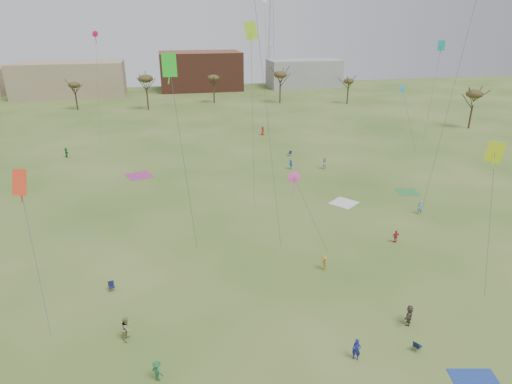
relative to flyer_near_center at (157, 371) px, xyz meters
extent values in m
plane|color=#385B1C|center=(10.69, 6.19, -0.74)|extent=(260.00, 260.00, 0.00)
imported|color=#206134|center=(0.00, 0.00, 0.00)|extent=(1.07, 1.07, 1.49)
imported|color=navy|center=(13.68, -1.06, 0.10)|extent=(0.73, 0.68, 1.68)
imported|color=#C22140|center=(25.11, 14.18, -0.02)|extent=(0.85, 0.38, 1.44)
imported|color=#958E5F|center=(-2.15, 4.59, 0.23)|extent=(0.96, 1.10, 1.94)
imported|color=brown|center=(19.30, 1.60, 0.12)|extent=(1.44, 1.55, 1.73)
imported|color=#AE8020|center=(15.69, 10.68, -0.02)|extent=(0.62, 0.98, 1.44)
imported|color=#6896AE|center=(31.66, 20.23, 0.13)|extent=(0.76, 0.66, 1.75)
imported|color=#BCBCBC|center=(26.36, 38.94, 0.21)|extent=(1.15, 1.17, 1.90)
imported|color=#31832B|center=(-14.72, 54.50, 0.11)|extent=(1.09, 1.66, 1.71)
imported|color=red|center=(21.73, 62.17, 0.15)|extent=(0.97, 1.04, 1.79)
imported|color=#214E97|center=(21.12, 40.10, 0.06)|extent=(0.84, 1.16, 1.61)
cube|color=white|center=(24.00, 25.44, -0.74)|extent=(4.21, 4.21, 0.03)
cube|color=#A93480|center=(-2.32, 42.01, -0.74)|extent=(4.61, 4.61, 0.03)
cube|color=#31873F|center=(34.04, 27.12, -0.74)|extent=(3.28, 3.28, 0.03)
cube|color=#141939|center=(-3.84, 11.34, -0.32)|extent=(0.62, 0.62, 0.04)
cube|color=#141939|center=(-3.90, 11.56, -0.09)|extent=(0.52, 0.26, 0.44)
cube|color=#141B37|center=(18.38, -1.22, -0.32)|extent=(0.68, 0.68, 0.04)
cube|color=#141B37|center=(18.18, -1.33, -0.09)|extent=(0.35, 0.50, 0.44)
cube|color=#151F3B|center=(23.01, 47.01, -0.32)|extent=(0.69, 0.69, 0.04)
cube|color=#151F3B|center=(23.20, 47.14, -0.09)|extent=(0.39, 0.49, 0.44)
cube|color=red|center=(-8.85, 9.41, 10.61)|extent=(0.98, 0.98, 1.93)
cube|color=red|center=(-8.85, 9.41, 9.94)|extent=(0.08, 0.08, 1.74)
cylinder|color=#4C4C51|center=(-8.19, 7.22, 5.38)|extent=(1.36, 4.41, 10.47)
cube|color=green|center=(2.59, 14.63, 18.09)|extent=(0.97, 0.97, 1.91)
cube|color=green|center=(2.59, 14.63, 17.42)|extent=(0.08, 0.08, 1.72)
cylinder|color=#4C4C51|center=(3.34, 15.16, 9.12)|extent=(1.56, 1.10, 17.94)
cone|color=#E046A8|center=(13.90, 15.31, 7.16)|extent=(1.24, 0.09, 1.24)
cube|color=#E046A8|center=(13.90, 15.31, 6.38)|extent=(0.08, 0.08, 2.02)
cylinder|color=#4C4C51|center=(15.25, 13.70, 3.66)|extent=(2.75, 3.26, 7.02)
cylinder|color=#4C4C51|center=(32.98, 19.64, 12.88)|extent=(1.68, 1.61, 25.44)
cube|color=#C6DF17|center=(27.91, 5.93, 11.54)|extent=(0.91, 0.91, 1.78)
cube|color=#C6DF17|center=(27.91, 5.93, 10.92)|extent=(0.08, 0.08, 1.60)
cylinder|color=#4C4C51|center=(27.34, 4.23, 5.85)|extent=(1.19, 3.46, 11.40)
cylinder|color=#4C4C51|center=(11.37, 16.59, 13.41)|extent=(2.20, 4.44, 26.52)
cone|color=#2489D1|center=(40.37, 42.27, 10.99)|extent=(1.19, 0.09, 1.19)
cube|color=#2489D1|center=(40.37, 42.27, 10.23)|extent=(0.08, 0.08, 1.95)
cylinder|color=#4C4C51|center=(42.06, 41.81, 5.57)|extent=(3.43, 0.97, 10.84)
cube|color=#B4FC2A|center=(12.87, 30.91, 20.28)|extent=(1.07, 1.07, 2.10)
cube|color=#B4FC2A|center=(12.87, 30.91, 19.55)|extent=(0.08, 0.08, 1.89)
cylinder|color=#4C4C51|center=(12.42, 27.95, 10.22)|extent=(0.93, 5.95, 20.14)
cone|color=#C81542|center=(-8.39, 62.05, 19.01)|extent=(1.07, 0.08, 1.07)
cube|color=#C81542|center=(-8.39, 62.05, 18.33)|extent=(0.08, 0.08, 1.75)
cylinder|color=#4C4C51|center=(-8.98, 60.54, 9.58)|extent=(1.23, 3.07, 18.86)
cube|color=teal|center=(50.68, 48.74, 17.11)|extent=(0.89, 0.89, 1.74)
cube|color=teal|center=(50.68, 48.74, 16.50)|extent=(0.08, 0.08, 1.57)
cylinder|color=#4C4C51|center=(49.55, 47.63, 8.63)|extent=(2.30, 2.27, 16.96)
cube|color=white|center=(23.29, 67.76, 24.27)|extent=(0.08, 0.08, 2.02)
cylinder|color=#4C4C51|center=(23.15, 64.88, 12.61)|extent=(0.34, 5.79, 24.91)
cylinder|color=#3A2B1E|center=(-19.31, 98.19, 1.42)|extent=(0.40, 0.40, 4.32)
ellipsoid|color=#473D1E|center=(-19.31, 98.19, 5.59)|extent=(3.02, 3.02, 1.58)
cylinder|color=#3A2B1E|center=(-1.31, 94.19, 1.96)|extent=(0.40, 0.40, 5.40)
ellipsoid|color=#473D1E|center=(-1.31, 94.19, 7.18)|extent=(3.78, 3.78, 1.98)
cylinder|color=#3A2B1E|center=(16.69, 100.19, 1.60)|extent=(0.40, 0.40, 4.68)
ellipsoid|color=#473D1E|center=(16.69, 100.19, 6.12)|extent=(3.28, 3.28, 1.72)
cylinder|color=#3A2B1E|center=(34.69, 96.19, 1.90)|extent=(0.40, 0.40, 5.28)
ellipsoid|color=#473D1E|center=(34.69, 96.19, 7.00)|extent=(3.70, 3.70, 1.94)
cylinder|color=#3A2B1E|center=(52.69, 91.19, 1.36)|extent=(0.40, 0.40, 4.20)
ellipsoid|color=#473D1E|center=(52.69, 91.19, 5.42)|extent=(2.94, 2.94, 1.54)
cylinder|color=#3A2B1E|center=(66.69, 58.19, 1.78)|extent=(0.40, 0.40, 5.04)
ellipsoid|color=#473D1E|center=(66.69, 58.19, 6.65)|extent=(3.53, 3.53, 1.85)
cube|color=#937F60|center=(-24.31, 121.19, 4.26)|extent=(32.00, 14.00, 10.00)
cube|color=brown|center=(15.69, 126.19, 5.26)|extent=(26.00, 16.00, 12.00)
cube|color=gray|center=(50.69, 124.19, 3.76)|extent=(24.00, 12.00, 9.00)
cylinder|color=#9EA3A8|center=(41.59, 131.19, 18.26)|extent=(0.16, 0.16, 38.00)
cylinder|color=#9EA3A8|center=(40.24, 131.97, 18.26)|extent=(0.16, 0.16, 38.00)
cylinder|color=#9EA3A8|center=(40.24, 130.41, 18.26)|extent=(0.16, 0.16, 38.00)
camera|label=1|loc=(1.53, -23.52, 21.79)|focal=30.90mm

